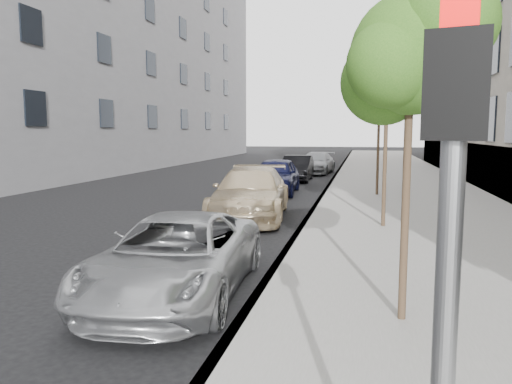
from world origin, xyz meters
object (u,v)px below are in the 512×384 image
(sedan_rear, at_px, (316,163))
(tree_far, at_px, (381,77))
(sedan_blue, at_px, (276,176))
(sedan_black, at_px, (297,168))
(tree_near, at_px, (413,54))
(signal_pole, at_px, (448,271))
(tree_mid, at_px, (389,65))
(suv, at_px, (251,193))
(minivan, at_px, (176,257))

(sedan_rear, bearing_deg, tree_far, -67.17)
(sedan_blue, distance_m, sedan_black, 5.29)
(tree_near, xyz_separation_m, tree_far, (-0.00, 13.00, 1.10))
(tree_near, distance_m, signal_pole, 4.57)
(sedan_rear, bearing_deg, sedan_blue, -88.57)
(tree_mid, distance_m, sedan_black, 13.45)
(suv, distance_m, sedan_rear, 16.03)
(tree_near, height_order, sedan_black, tree_near)
(minivan, distance_m, sedan_rear, 23.07)
(tree_far, bearing_deg, tree_mid, -90.00)
(minivan, distance_m, sedan_black, 18.28)
(tree_far, distance_m, signal_pole, 17.51)
(tree_mid, bearing_deg, tree_near, -90.00)
(tree_far, distance_m, minivan, 13.40)
(minivan, relative_size, sedan_black, 1.12)
(tree_mid, xyz_separation_m, minivan, (-3.33, -5.87, -3.54))
(sedan_rear, bearing_deg, signal_pole, -78.09)
(minivan, relative_size, sedan_blue, 1.03)
(tree_near, relative_size, sedan_black, 1.06)
(tree_mid, relative_size, signal_pole, 1.66)
(tree_mid, distance_m, tree_far, 6.51)
(sedan_black, xyz_separation_m, sedan_rear, (0.53, 4.79, -0.01))
(signal_pole, xyz_separation_m, suv, (-3.55, 11.99, -1.22))
(sedan_blue, bearing_deg, sedan_black, 85.52)
(tree_far, bearing_deg, signal_pole, -90.69)
(minivan, bearing_deg, sedan_rear, 86.95)
(signal_pole, distance_m, sedan_black, 23.54)
(tree_far, height_order, sedan_blue, tree_far)
(tree_mid, distance_m, suv, 5.21)
(suv, bearing_deg, sedan_blue, 87.36)
(sedan_black, bearing_deg, minivan, -89.33)
(tree_near, bearing_deg, tree_far, 90.00)
(signal_pole, height_order, sedan_blue, signal_pole)
(signal_pole, height_order, minivan, signal_pole)
(tree_near, xyz_separation_m, tree_mid, (-0.00, 6.50, 0.70))
(sedan_black, relative_size, sedan_rear, 0.90)
(tree_far, distance_m, sedan_black, 8.06)
(tree_near, relative_size, sedan_blue, 0.97)
(tree_mid, relative_size, minivan, 1.08)
(sedan_black, bearing_deg, sedan_rear, 82.69)
(tree_mid, relative_size, sedan_rear, 1.08)
(sedan_blue, bearing_deg, suv, -89.49)
(signal_pole, xyz_separation_m, sedan_black, (-3.65, 23.22, -1.31))
(signal_pole, relative_size, sedan_black, 0.73)
(tree_mid, xyz_separation_m, suv, (-3.75, 1.17, -3.42))
(sedan_rear, bearing_deg, tree_mid, -73.50)
(tree_far, height_order, suv, tree_far)
(suv, bearing_deg, tree_mid, -22.89)
(sedan_blue, bearing_deg, tree_near, -75.80)
(signal_pole, bearing_deg, minivan, 134.42)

